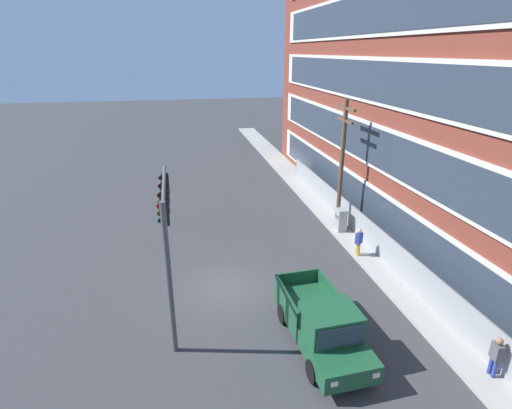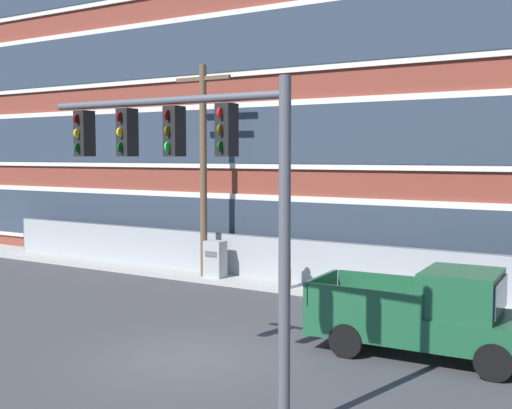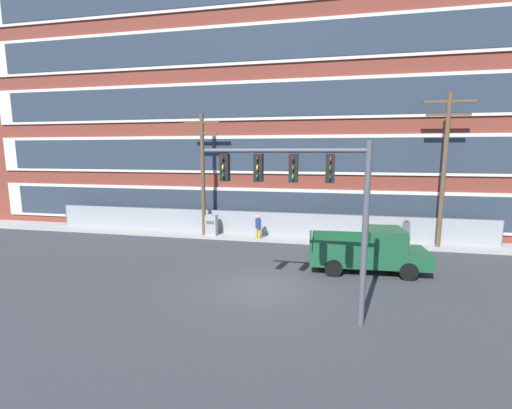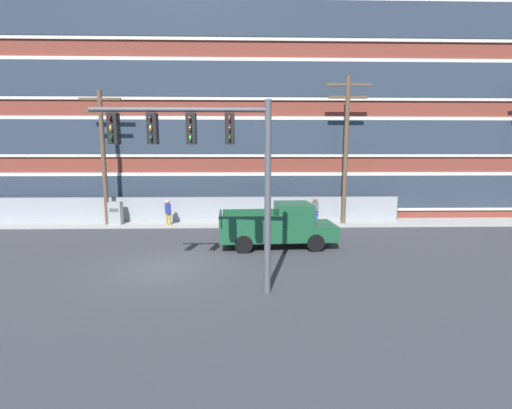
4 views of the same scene
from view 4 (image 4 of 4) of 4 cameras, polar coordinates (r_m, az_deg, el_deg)
The scene contains 11 objects.
ground_plane at distance 13.83m, azimuth -15.09°, elevation -10.25°, with size 160.00×160.00×0.00m, color #38383A.
sidewalk_building_side at distance 21.64m, azimuth -10.00°, elevation -3.11°, with size 80.00×2.12×0.16m, color #9E9B93.
brick_mill_building at distance 27.58m, azimuth -0.65°, elevation 18.03°, with size 56.28×10.95×17.90m.
chain_link_fence at distance 22.07m, azimuth -14.56°, elevation -0.92°, with size 29.12×0.06×1.72m.
traffic_signal_mast at distance 10.41m, azimuth -8.09°, elevation 8.74°, with size 5.32×0.43×5.94m.
pickup_truck_dark_green at distance 16.20m, azimuth 4.03°, elevation -3.67°, with size 5.54×2.35×2.08m.
utility_pole_near_corner at distance 22.14m, azimuth -24.12°, elevation 7.86°, with size 2.37×0.26×7.97m.
utility_pole_midblock at distance 21.27m, azimuth 14.78°, elevation 9.65°, with size 2.66×0.26×8.83m.
electrical_cabinet at distance 22.25m, azimuth -22.33°, elevation -1.52°, with size 0.73×0.56×1.52m.
pedestrian_near_cabinet at distance 20.95m, azimuth -14.45°, elevation -1.14°, with size 0.42×0.47×1.69m.
pedestrian_by_fence at distance 21.55m, azimuth 9.78°, elevation -0.73°, with size 0.43×0.30×1.69m.
Camera 4 is at (3.22, -12.73, 4.37)m, focal length 24.00 mm.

